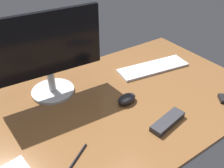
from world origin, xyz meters
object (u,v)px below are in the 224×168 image
monitor (47,53)px  keyboard (153,67)px  pen (76,159)px  computer_mouse (127,99)px  tv_remote (168,121)px

monitor → keyboard: monitor is taller
keyboard → pen: 73.44cm
monitor → computer_mouse: size_ratio=5.30×
keyboard → computer_mouse: bearing=-144.0°
monitor → tv_remote: 61.08cm
computer_mouse → pen: size_ratio=0.69×
pen → monitor: bearing=45.8°
computer_mouse → keyboard: bearing=18.5°
monitor → tv_remote: monitor is taller
keyboard → computer_mouse: (-31.31, -15.97, 1.32)cm
pen → keyboard: bearing=-6.4°
tv_remote → pen: (-40.41, 5.30, -0.86)cm
keyboard → monitor: bearing=178.0°
tv_remote → computer_mouse: bearing=94.5°
keyboard → tv_remote: (-25.72, -37.24, 0.63)cm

